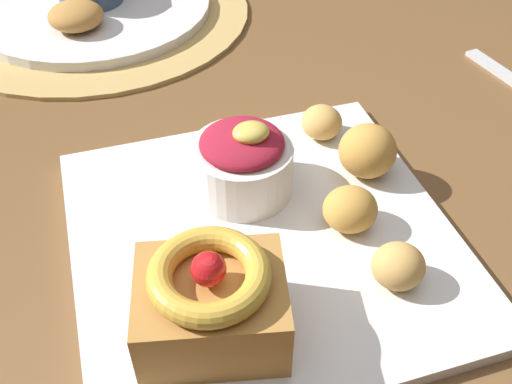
{
  "coord_description": "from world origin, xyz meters",
  "views": [
    {
      "loc": [
        -0.05,
        -0.5,
        1.09
      ],
      "look_at": [
        0.05,
        -0.17,
        0.77
      ],
      "focal_mm": 41.85,
      "sensor_mm": 36.0,
      "label": 1
    }
  ],
  "objects": [
    {
      "name": "dining_table",
      "position": [
        0.0,
        0.0,
        0.64
      ],
      "size": [
        1.39,
        1.02,
        0.73
      ],
      "color": "brown",
      "rests_on": "ground_plane"
    },
    {
      "name": "woven_placemat",
      "position": [
        -0.04,
        0.25,
        0.73
      ],
      "size": [
        0.4,
        0.4,
        0.0
      ],
      "primitive_type": "cylinder",
      "color": "tan",
      "rests_on": "dining_table"
    },
    {
      "name": "front_plate",
      "position": [
        0.05,
        -0.19,
        0.74
      ],
      "size": [
        0.3,
        0.3,
        0.01
      ],
      "primitive_type": "cube",
      "color": "white",
      "rests_on": "dining_table"
    },
    {
      "name": "cake_slice",
      "position": [
        -0.01,
        -0.27,
        0.78
      ],
      "size": [
        0.11,
        0.1,
        0.08
      ],
      "rotation": [
        0.0,
        0.0,
        -0.21
      ],
      "color": "#B77F3D",
      "rests_on": "front_plate"
    },
    {
      "name": "berry_ramekin",
      "position": [
        0.05,
        -0.14,
        0.77
      ],
      "size": [
        0.08,
        0.08,
        0.07
      ],
      "color": "white",
      "rests_on": "front_plate"
    },
    {
      "name": "fritter_front",
      "position": [
        0.15,
        -0.15,
        0.77
      ],
      "size": [
        0.05,
        0.05,
        0.05
      ],
      "primitive_type": "ellipsoid",
      "color": "gold",
      "rests_on": "front_plate"
    },
    {
      "name": "fritter_middle",
      "position": [
        0.12,
        -0.26,
        0.76
      ],
      "size": [
        0.04,
        0.04,
        0.03
      ],
      "primitive_type": "ellipsoid",
      "color": "tan",
      "rests_on": "front_plate"
    },
    {
      "name": "fritter_back",
      "position": [
        0.11,
        -0.2,
        0.76
      ],
      "size": [
        0.04,
        0.04,
        0.04
      ],
      "primitive_type": "ellipsoid",
      "color": "gold",
      "rests_on": "front_plate"
    },
    {
      "name": "fritter_extra",
      "position": [
        0.14,
        -0.09,
        0.76
      ],
      "size": [
        0.04,
        0.04,
        0.03
      ],
      "primitive_type": "ellipsoid",
      "color": "tan",
      "rests_on": "front_plate"
    },
    {
      "name": "back_plate",
      "position": [
        -0.04,
        0.25,
        0.74
      ],
      "size": [
        0.3,
        0.3,
        0.01
      ],
      "primitive_type": "cylinder",
      "color": "white",
      "rests_on": "woven_placemat"
    },
    {
      "name": "back_pastry",
      "position": [
        -0.06,
        0.19,
        0.76
      ],
      "size": [
        0.06,
        0.06,
        0.03
      ],
      "primitive_type": "ellipsoid",
      "color": "#B77F3D",
      "rests_on": "back_plate"
    }
  ]
}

